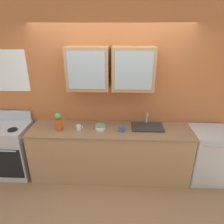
{
  "coord_description": "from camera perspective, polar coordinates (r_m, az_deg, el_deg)",
  "views": [
    {
      "loc": [
        0.15,
        -2.89,
        2.44
      ],
      "look_at": [
        0.03,
        0.0,
        1.21
      ],
      "focal_mm": 32.18,
      "sensor_mm": 36.0,
      "label": 1
    }
  ],
  "objects": [
    {
      "name": "ground_plane",
      "position": [
        3.78,
        -0.47,
        -17.11
      ],
      "size": [
        10.0,
        10.0,
        0.0
      ],
      "primitive_type": "plane",
      "color": "#936B47"
    },
    {
      "name": "back_wall_unit",
      "position": [
        3.36,
        -0.38,
        6.54
      ],
      "size": [
        4.41,
        0.44,
        2.8
      ],
      "color": "#B76638",
      "rests_on": "ground_plane"
    },
    {
      "name": "counter",
      "position": [
        3.51,
        -0.5,
        -11.42
      ],
      "size": [
        2.64,
        0.64,
        0.91
      ],
      "color": "#A87F56",
      "rests_on": "ground_plane"
    },
    {
      "name": "stove_range",
      "position": [
        3.96,
        -26.32,
        -9.59
      ],
      "size": [
        0.61,
        0.62,
        1.09
      ],
      "color": "silver",
      "rests_on": "ground_plane"
    },
    {
      "name": "sink_faucet",
      "position": [
        3.36,
        10.0,
        -4.11
      ],
      "size": [
        0.52,
        0.32,
        0.23
      ],
      "color": "#2D2D30",
      "rests_on": "counter"
    },
    {
      "name": "bowl_stack",
      "position": [
        3.27,
        -3.37,
        -4.21
      ],
      "size": [
        0.17,
        0.17,
        0.08
      ],
      "color": "white",
      "rests_on": "counter"
    },
    {
      "name": "vase",
      "position": [
        3.29,
        -14.96,
        -2.72
      ],
      "size": [
        0.11,
        0.11,
        0.29
      ],
      "color": "#BF4C19",
      "rests_on": "counter"
    },
    {
      "name": "cup_near_sink",
      "position": [
        3.18,
        2.74,
        -4.73
      ],
      "size": [
        0.13,
        0.09,
        0.1
      ],
      "color": "#38608C",
      "rests_on": "counter"
    },
    {
      "name": "cup_near_bowls",
      "position": [
        3.27,
        -9.42,
        -4.38
      ],
      "size": [
        0.11,
        0.07,
        0.08
      ],
      "color": "silver",
      "rests_on": "counter"
    },
    {
      "name": "dishwasher",
      "position": [
        3.8,
        25.38,
        -10.98
      ],
      "size": [
        0.61,
        0.62,
        0.91
      ],
      "color": "silver",
      "rests_on": "ground_plane"
    }
  ]
}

